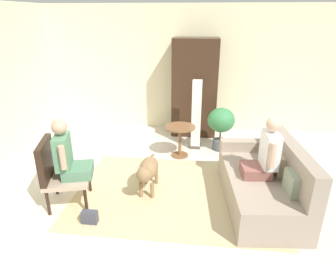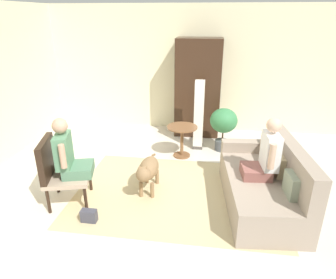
{
  "view_description": "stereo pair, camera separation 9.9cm",
  "coord_description": "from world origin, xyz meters",
  "px_view_note": "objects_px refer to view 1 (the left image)",
  "views": [
    {
      "loc": [
        0.39,
        -3.99,
        2.48
      ],
      "look_at": [
        -0.07,
        -0.23,
        0.91
      ],
      "focal_mm": 32.29,
      "sensor_mm": 36.0,
      "label": 1
    },
    {
      "loc": [
        0.49,
        -3.98,
        2.48
      ],
      "look_at": [
        -0.07,
        -0.23,
        0.91
      ],
      "focal_mm": 32.29,
      "sensor_mm": 36.0,
      "label": 2
    }
  ],
  "objects_px": {
    "dog": "(148,170)",
    "column_lamp": "(196,116)",
    "person_on_couch": "(266,153)",
    "potted_plant": "(221,123)",
    "person_on_armchair": "(68,155)",
    "armoire_cabinet": "(195,88)",
    "round_end_table": "(180,136)",
    "couch": "(264,183)",
    "handbag": "(90,217)",
    "armchair": "(57,169)"
  },
  "relations": [
    {
      "from": "round_end_table",
      "to": "armoire_cabinet",
      "type": "xyz_separation_m",
      "value": [
        0.2,
        1.24,
        0.62
      ]
    },
    {
      "from": "dog",
      "to": "potted_plant",
      "type": "relative_size",
      "value": 1.08
    },
    {
      "from": "column_lamp",
      "to": "armoire_cabinet",
      "type": "distance_m",
      "value": 0.89
    },
    {
      "from": "couch",
      "to": "armoire_cabinet",
      "type": "relative_size",
      "value": 0.92
    },
    {
      "from": "person_on_couch",
      "to": "round_end_table",
      "type": "bearing_deg",
      "value": 131.55
    },
    {
      "from": "round_end_table",
      "to": "column_lamp",
      "type": "height_order",
      "value": "column_lamp"
    },
    {
      "from": "armchair",
      "to": "person_on_armchair",
      "type": "bearing_deg",
      "value": 15.1
    },
    {
      "from": "person_on_armchair",
      "to": "armoire_cabinet",
      "type": "xyz_separation_m",
      "value": [
        1.57,
        2.94,
        0.28
      ]
    },
    {
      "from": "round_end_table",
      "to": "person_on_armchair",
      "type": "bearing_deg",
      "value": -129.01
    },
    {
      "from": "couch",
      "to": "person_on_couch",
      "type": "height_order",
      "value": "person_on_couch"
    },
    {
      "from": "round_end_table",
      "to": "potted_plant",
      "type": "height_order",
      "value": "potted_plant"
    },
    {
      "from": "couch",
      "to": "handbag",
      "type": "bearing_deg",
      "value": -162.02
    },
    {
      "from": "handbag",
      "to": "armoire_cabinet",
      "type": "bearing_deg",
      "value": 70.71
    },
    {
      "from": "handbag",
      "to": "armchair",
      "type": "bearing_deg",
      "value": 145.6
    },
    {
      "from": "couch",
      "to": "dog",
      "type": "distance_m",
      "value": 1.65
    },
    {
      "from": "dog",
      "to": "armoire_cabinet",
      "type": "relative_size",
      "value": 0.44
    },
    {
      "from": "couch",
      "to": "person_on_armchair",
      "type": "bearing_deg",
      "value": -173.36
    },
    {
      "from": "armchair",
      "to": "armoire_cabinet",
      "type": "height_order",
      "value": "armoire_cabinet"
    },
    {
      "from": "armoire_cabinet",
      "to": "handbag",
      "type": "height_order",
      "value": "armoire_cabinet"
    },
    {
      "from": "round_end_table",
      "to": "armchair",
      "type": "bearing_deg",
      "value": -131.42
    },
    {
      "from": "armchair",
      "to": "dog",
      "type": "bearing_deg",
      "value": 19.81
    },
    {
      "from": "couch",
      "to": "armchair",
      "type": "height_order",
      "value": "armchair"
    },
    {
      "from": "dog",
      "to": "potted_plant",
      "type": "distance_m",
      "value": 2.05
    },
    {
      "from": "person_on_couch",
      "to": "round_end_table",
      "type": "height_order",
      "value": "person_on_couch"
    },
    {
      "from": "couch",
      "to": "dog",
      "type": "xyz_separation_m",
      "value": [
        -1.65,
        0.07,
        0.06
      ]
    },
    {
      "from": "round_end_table",
      "to": "armoire_cabinet",
      "type": "relative_size",
      "value": 0.29
    },
    {
      "from": "couch",
      "to": "handbag",
      "type": "distance_m",
      "value": 2.39
    },
    {
      "from": "couch",
      "to": "person_on_armchair",
      "type": "distance_m",
      "value": 2.72
    },
    {
      "from": "person_on_couch",
      "to": "potted_plant",
      "type": "relative_size",
      "value": 0.98
    },
    {
      "from": "person_on_couch",
      "to": "handbag",
      "type": "relative_size",
      "value": 4.15
    },
    {
      "from": "column_lamp",
      "to": "armchair",
      "type": "bearing_deg",
      "value": -129.8
    },
    {
      "from": "armchair",
      "to": "handbag",
      "type": "xyz_separation_m",
      "value": [
        0.56,
        -0.38,
        -0.45
      ]
    },
    {
      "from": "armchair",
      "to": "potted_plant",
      "type": "height_order",
      "value": "armchair"
    },
    {
      "from": "dog",
      "to": "handbag",
      "type": "xyz_separation_m",
      "value": [
        -0.61,
        -0.8,
        -0.29
      ]
    },
    {
      "from": "armchair",
      "to": "round_end_table",
      "type": "height_order",
      "value": "armchair"
    },
    {
      "from": "person_on_couch",
      "to": "armchair",
      "type": "bearing_deg",
      "value": -173.25
    },
    {
      "from": "couch",
      "to": "potted_plant",
      "type": "height_order",
      "value": "couch"
    },
    {
      "from": "dog",
      "to": "handbag",
      "type": "distance_m",
      "value": 1.05
    },
    {
      "from": "dog",
      "to": "column_lamp",
      "type": "bearing_deg",
      "value": 70.01
    },
    {
      "from": "handbag",
      "to": "person_on_couch",
      "type": "bearing_deg",
      "value": 17.73
    },
    {
      "from": "dog",
      "to": "column_lamp",
      "type": "xyz_separation_m",
      "value": [
        0.64,
        1.75,
        0.29
      ]
    },
    {
      "from": "dog",
      "to": "potted_plant",
      "type": "height_order",
      "value": "potted_plant"
    },
    {
      "from": "dog",
      "to": "person_on_armchair",
      "type": "bearing_deg",
      "value": -159.46
    },
    {
      "from": "armoire_cabinet",
      "to": "handbag",
      "type": "relative_size",
      "value": 10.23
    },
    {
      "from": "potted_plant",
      "to": "round_end_table",
      "type": "bearing_deg",
      "value": -152.31
    },
    {
      "from": "person_on_couch",
      "to": "column_lamp",
      "type": "relative_size",
      "value": 0.61
    },
    {
      "from": "dog",
      "to": "potted_plant",
      "type": "xyz_separation_m",
      "value": [
        1.12,
        1.71,
        0.18
      ]
    },
    {
      "from": "person_on_armchair",
      "to": "potted_plant",
      "type": "xyz_separation_m",
      "value": [
        2.13,
        2.09,
        -0.19
      ]
    },
    {
      "from": "column_lamp",
      "to": "round_end_table",
      "type": "bearing_deg",
      "value": -122.41
    },
    {
      "from": "person_on_armchair",
      "to": "dog",
      "type": "distance_m",
      "value": 1.14
    }
  ]
}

